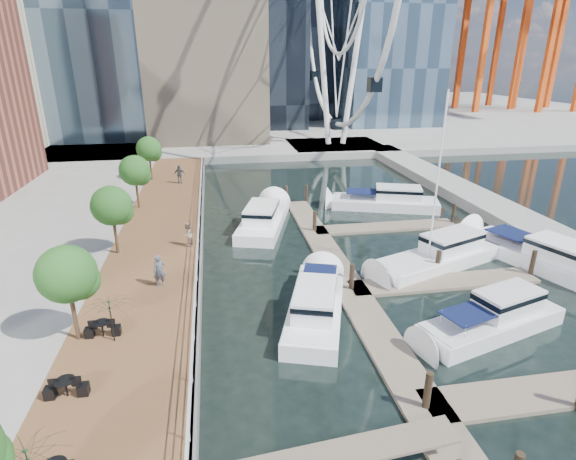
{
  "coord_description": "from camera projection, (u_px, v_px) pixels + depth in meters",
  "views": [
    {
      "loc": [
        -4.76,
        -15.06,
        13.08
      ],
      "look_at": [
        -0.34,
        11.12,
        3.0
      ],
      "focal_mm": 28.0,
      "sensor_mm": 36.0,
      "label": 1
    }
  ],
  "objects": [
    {
      "name": "floating_docks",
      "position": [
        415.0,
        264.0,
        29.53
      ],
      "size": [
        16.0,
        34.0,
        2.6
      ],
      "color": "#6D6051",
      "rests_on": "ground"
    },
    {
      "name": "moored_yachts",
      "position": [
        420.0,
        263.0,
        30.9
      ],
      "size": [
        24.3,
        35.38,
        11.5
      ],
      "color": "white",
      "rests_on": "ground"
    },
    {
      "name": "breakwater",
      "position": [
        493.0,
        208.0,
        40.64
      ],
      "size": [
        4.0,
        60.0,
        1.0
      ],
      "primitive_type": "cube",
      "color": "gray",
      "rests_on": "ground"
    },
    {
      "name": "cafe_tables",
      "position": [
        62.0,
        426.0,
        15.32
      ],
      "size": [
        2.5,
        13.7,
        0.74
      ],
      "color": "black",
      "rests_on": "ground"
    },
    {
      "name": "boardwalk",
      "position": [
        157.0,
        251.0,
        31.52
      ],
      "size": [
        6.0,
        60.0,
        1.0
      ],
      "primitive_type": "cube",
      "color": "brown",
      "rests_on": "ground"
    },
    {
      "name": "railing",
      "position": [
        198.0,
        235.0,
        31.61
      ],
      "size": [
        0.1,
        60.0,
        1.05
      ],
      "primitive_type": null,
      "color": "white",
      "rests_on": "boardwalk"
    },
    {
      "name": "pedestrian_far",
      "position": [
        180.0,
        174.0,
        46.63
      ],
      "size": [
        1.17,
        0.6,
        1.92
      ],
      "primitive_type": "imported",
      "rotation": [
        0.0,
        0.0,
        3.02
      ],
      "color": "#353943",
      "rests_on": "boardwalk"
    },
    {
      "name": "cafe_seating",
      "position": [
        49.0,
        434.0,
        14.04
      ],
      "size": [
        4.21,
        13.34,
        2.36
      ],
      "color": "#103C1B",
      "rests_on": "ground"
    },
    {
      "name": "seawall",
      "position": [
        201.0,
        248.0,
        31.99
      ],
      "size": [
        0.25,
        60.0,
        1.0
      ],
      "primitive_type": "cube",
      "color": "#595954",
      "rests_on": "ground"
    },
    {
      "name": "port_cranes",
      "position": [
        502.0,
        30.0,
        110.89
      ],
      "size": [
        40.0,
        52.0,
        38.0
      ],
      "color": "#D84C14",
      "rests_on": "ground"
    },
    {
      "name": "yacht_foreground",
      "position": [
        490.0,
        332.0,
        23.06
      ],
      "size": [
        9.23,
        4.86,
        2.15
      ],
      "primitive_type": null,
      "rotation": [
        0.0,
        0.0,
        1.86
      ],
      "color": "silver",
      "rests_on": "ground"
    },
    {
      "name": "land_far",
      "position": [
        229.0,
        113.0,
        113.12
      ],
      "size": [
        200.0,
        114.0,
        1.0
      ],
      "primitive_type": "cube",
      "color": "gray",
      "rests_on": "ground"
    },
    {
      "name": "ground",
      "position": [
        339.0,
        385.0,
        19.27
      ],
      "size": [
        520.0,
        520.0,
        0.0
      ],
      "primitive_type": "plane",
      "color": "black",
      "rests_on": "ground"
    },
    {
      "name": "pedestrian_near",
      "position": [
        159.0,
        271.0,
        25.3
      ],
      "size": [
        0.78,
        0.62,
        1.88
      ],
      "primitive_type": "imported",
      "rotation": [
        0.0,
        0.0,
        0.27
      ],
      "color": "#434D59",
      "rests_on": "boardwalk"
    },
    {
      "name": "street_trees",
      "position": [
        111.0,
        206.0,
        28.88
      ],
      "size": [
        2.6,
        42.6,
        4.6
      ],
      "color": "#3F2B1C",
      "rests_on": "ground"
    },
    {
      "name": "pier",
      "position": [
        335.0,
        147.0,
        69.21
      ],
      "size": [
        14.0,
        12.0,
        1.0
      ],
      "primitive_type": "cube",
      "color": "gray",
      "rests_on": "ground"
    },
    {
      "name": "pedestrian_mid",
      "position": [
        187.0,
        234.0,
        30.79
      ],
      "size": [
        0.94,
        1.04,
        1.73
      ],
      "primitive_type": "imported",
      "rotation": [
        0.0,
        0.0,
        -2.0
      ],
      "color": "gray",
      "rests_on": "boardwalk"
    }
  ]
}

